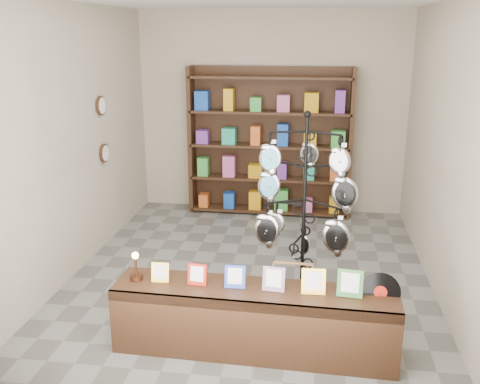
# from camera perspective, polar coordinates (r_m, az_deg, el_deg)

# --- Properties ---
(ground) EXTENTS (5.00, 5.00, 0.00)m
(ground) POSITION_cam_1_polar(r_m,az_deg,el_deg) (6.18, 1.05, -8.97)
(ground) COLOR slate
(ground) RESTS_ON ground
(room_envelope) EXTENTS (5.00, 5.00, 5.00)m
(room_envelope) POSITION_cam_1_polar(r_m,az_deg,el_deg) (5.63, 1.15, 8.27)
(room_envelope) COLOR #ADA48C
(room_envelope) RESTS_ON ground
(display_tree) EXTENTS (1.02, 0.91, 2.00)m
(display_tree) POSITION_cam_1_polar(r_m,az_deg,el_deg) (5.07, 6.88, -0.86)
(display_tree) COLOR black
(display_tree) RESTS_ON ground
(front_shelf) EXTENTS (2.42, 0.55, 0.85)m
(front_shelf) POSITION_cam_1_polar(r_m,az_deg,el_deg) (4.73, 1.50, -13.45)
(front_shelf) COLOR black
(front_shelf) RESTS_ON ground
(back_shelving) EXTENTS (2.42, 0.36, 2.20)m
(back_shelving) POSITION_cam_1_polar(r_m,az_deg,el_deg) (8.02, 3.16, 4.84)
(back_shelving) COLOR black
(back_shelving) RESTS_ON ground
(wall_clocks) EXTENTS (0.03, 0.24, 0.84)m
(wall_clocks) POSITION_cam_1_polar(r_m,az_deg,el_deg) (6.96, -14.43, 6.46)
(wall_clocks) COLOR black
(wall_clocks) RESTS_ON ground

